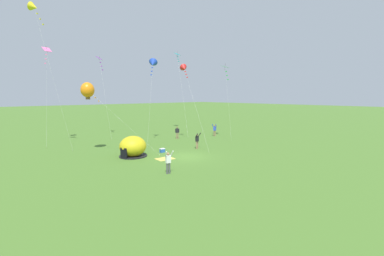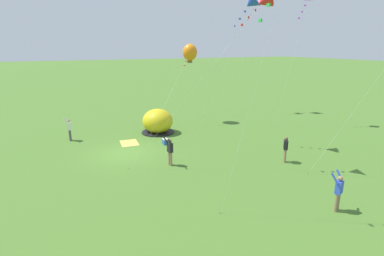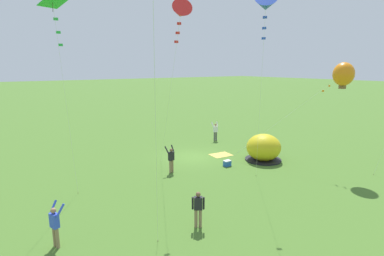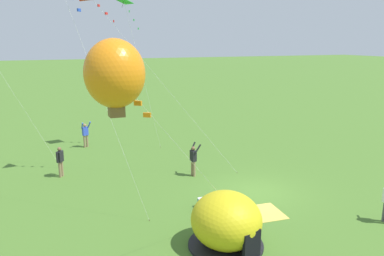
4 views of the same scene
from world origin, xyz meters
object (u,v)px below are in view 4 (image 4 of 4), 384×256
at_px(person_arms_raised, 85,134).
at_px(kite_green, 126,6).
at_px(kite_orange, 115,74).
at_px(person_watching_sky, 60,160).
at_px(popup_tent, 226,221).
at_px(cooler_box, 203,204).
at_px(person_center_field, 193,159).

height_order(person_arms_raised, kite_green, kite_green).
height_order(person_arms_raised, kite_orange, kite_orange).
height_order(person_watching_sky, kite_green, kite_green).
bearing_deg(popup_tent, kite_green, 0.68).
xyz_separation_m(cooler_box, person_center_field, (4.09, -1.20, 0.78)).
distance_m(cooler_box, kite_orange, 10.03).
height_order(cooler_box, kite_green, kite_green).
bearing_deg(person_center_field, popup_tent, 166.73).
height_order(person_center_field, kite_green, kite_green).
bearing_deg(person_center_field, person_watching_sky, 68.75).
relative_size(popup_tent, person_arms_raised, 1.49).
relative_size(cooler_box, kite_orange, 0.07).
xyz_separation_m(popup_tent, kite_orange, (-2.63, 4.33, 5.72)).
xyz_separation_m(cooler_box, person_arms_raised, (12.43, 3.70, 0.78)).
distance_m(kite_orange, kite_green, 17.82).
bearing_deg(person_watching_sky, person_center_field, -111.25).
xyz_separation_m(popup_tent, person_center_field, (7.36, -1.73, 0.00)).
distance_m(popup_tent, kite_orange, 7.64).
height_order(kite_orange, kite_green, kite_green).
distance_m(popup_tent, person_arms_raised, 16.02).
xyz_separation_m(kite_orange, kite_green, (17.08, -4.15, 2.98)).
height_order(cooler_box, person_center_field, person_center_field).
relative_size(person_arms_raised, kite_orange, 0.25).
xyz_separation_m(cooler_box, kite_green, (11.17, 0.70, 9.47)).
bearing_deg(person_arms_raised, kite_orange, 176.37).
bearing_deg(person_arms_raised, person_center_field, -149.58).
bearing_deg(cooler_box, popup_tent, 170.76).
height_order(popup_tent, cooler_box, popup_tent).
height_order(cooler_box, person_arms_raised, person_arms_raised).
height_order(cooler_box, kite_orange, kite_orange).
height_order(popup_tent, person_arms_raised, popup_tent).
relative_size(person_watching_sky, kite_green, 0.16).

